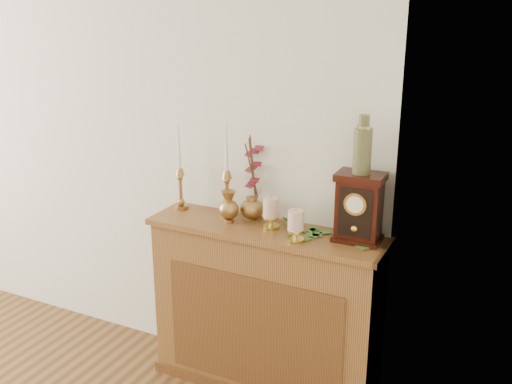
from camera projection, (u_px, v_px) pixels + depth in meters
The scene contains 10 objects.
console_shelf at pixel (265, 315), 3.17m from camera, with size 1.24×0.34×0.93m.
candlestick_left at pixel (180, 182), 3.24m from camera, with size 0.08×0.08×0.47m.
candlestick_center at pixel (227, 186), 3.15m from camera, with size 0.08×0.08×0.50m.
bud_vase at pixel (229, 207), 3.07m from camera, with size 0.10×0.10×0.17m.
ginger_jar at pixel (254, 180), 3.10m from camera, with size 0.19×0.20×0.46m.
pillar_candle_left at pixel (271, 211), 2.98m from camera, with size 0.09×0.09×0.17m.
pillar_candle_right at pixel (296, 224), 2.82m from camera, with size 0.09×0.09×0.17m.
ivy_garland at pixel (301, 230), 2.94m from camera, with size 0.50×0.25×0.09m.
mantel_clock at pixel (359, 208), 2.81m from camera, with size 0.23×0.16×0.33m.
ceramic_vase at pixel (363, 148), 2.72m from camera, with size 0.08×0.08×0.27m.
Camera 1 is at (2.60, -0.44, 2.04)m, focal length 42.00 mm.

